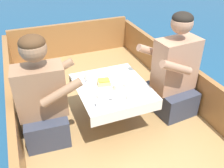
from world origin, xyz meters
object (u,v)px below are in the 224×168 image
at_px(person_port, 43,100).
at_px(coffee_cup_port, 128,84).
at_px(person_starboard, 174,75).
at_px(sandwich, 104,82).
at_px(tin_can, 117,87).
at_px(coffee_cup_starboard, 89,76).

xyz_separation_m(person_port, coffee_cup_port, (0.74, -0.09, 0.04)).
distance_m(person_starboard, sandwich, 0.69).
xyz_separation_m(sandwich, coffee_cup_port, (0.19, -0.11, 0.00)).
bearing_deg(tin_can, person_starboard, 0.91).
height_order(person_starboard, coffee_cup_starboard, person_starboard).
distance_m(sandwich, coffee_cup_starboard, 0.17).
bearing_deg(person_starboard, person_port, -8.38).
distance_m(sandwich, tin_can, 0.14).
bearing_deg(person_starboard, coffee_cup_port, -2.98).
relative_size(coffee_cup_port, coffee_cup_starboard, 0.91).
distance_m(coffee_cup_port, tin_can, 0.11).
distance_m(person_starboard, tin_can, 0.60).
bearing_deg(tin_can, sandwich, 128.78).
relative_size(person_starboard, coffee_cup_starboard, 10.08).
xyz_separation_m(person_starboard, coffee_cup_port, (-0.49, -0.02, 0.02)).
bearing_deg(person_starboard, coffee_cup_starboard, -22.08).
bearing_deg(coffee_cup_port, tin_can, 175.86).
height_order(person_starboard, tin_can, person_starboard).
distance_m(sandwich, coffee_cup_port, 0.22).
height_order(person_port, coffee_cup_port, person_port).
height_order(person_port, coffee_cup_starboard, person_port).
bearing_deg(coffee_cup_starboard, person_port, -159.72).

